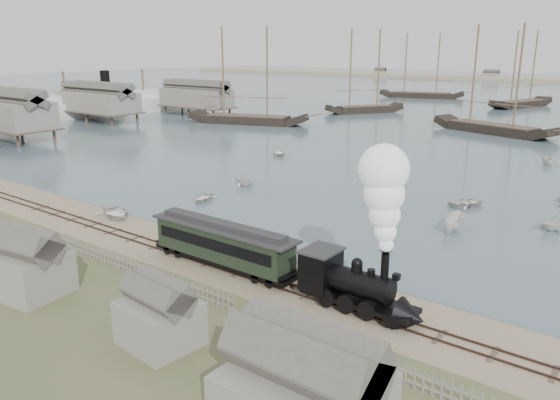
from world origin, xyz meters
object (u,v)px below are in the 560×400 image
Objects in this scene: steamship at (106,93)px; passenger_coach at (223,243)px; beached_dinghy at (115,213)px; locomotive at (374,243)px.

passenger_coach is at bearing -111.53° from steamship.
passenger_coach is 100.87m from steamship.
beached_dinghy is at bearing 170.48° from passenger_coach.
passenger_coach is 2.92× the size of beached_dinghy.
steamship is at bearing 148.95° from passenger_coach.
passenger_coach is 17.11m from beached_dinghy.
locomotive is at bearing -0.00° from passenger_coach.
steamship reaches higher than beached_dinghy.
beached_dinghy is 85.33m from steamship.
beached_dinghy is 0.09× the size of steamship.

